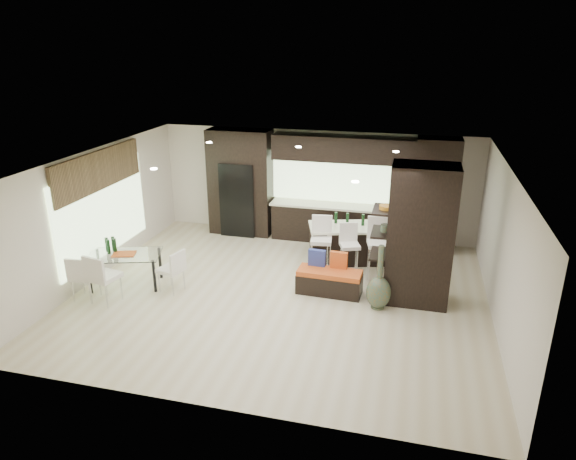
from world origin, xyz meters
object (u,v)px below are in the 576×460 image
(stool_mid, at_px, (349,254))
(bench, at_px, (329,282))
(chair_near, at_px, (105,280))
(stool_right, at_px, (378,254))
(dining_table, at_px, (126,270))
(floor_vase, at_px, (380,277))
(chair_end, at_px, (171,272))
(chair_far, at_px, (85,279))
(kitchen_island, at_px, (354,243))
(stool_left, at_px, (321,250))

(stool_mid, xyz_separation_m, bench, (-0.25, -1.02, -0.20))
(chair_near, bearing_deg, stool_mid, 40.38)
(stool_right, xyz_separation_m, dining_table, (-4.99, -1.66, -0.18))
(bench, xyz_separation_m, chair_near, (-4.12, -1.41, 0.22))
(floor_vase, height_order, dining_table, floor_vase)
(chair_near, distance_m, chair_end, 1.26)
(stool_right, xyz_separation_m, chair_far, (-5.43, -2.37, -0.10))
(stool_mid, bearing_deg, chair_far, -173.94)
(bench, bearing_deg, floor_vase, -17.59)
(chair_near, bearing_deg, floor_vase, 22.92)
(kitchen_island, relative_size, stool_left, 2.02)
(kitchen_island, bearing_deg, stool_right, -67.50)
(chair_far, bearing_deg, chair_near, -6.75)
(stool_right, relative_size, dining_table, 0.74)
(dining_table, bearing_deg, stool_right, 1.13)
(dining_table, relative_size, chair_near, 1.53)
(stool_mid, distance_m, chair_end, 3.75)
(chair_end, bearing_deg, floor_vase, -71.31)
(stool_left, bearing_deg, bench, -77.01)
(stool_right, bearing_deg, bench, -143.75)
(stool_left, bearing_deg, stool_mid, -5.15)
(kitchen_island, bearing_deg, bench, -114.57)
(stool_mid, xyz_separation_m, dining_table, (-4.37, -1.69, -0.10))
(kitchen_island, xyz_separation_m, stool_mid, (0.00, -0.73, 0.03))
(kitchen_island, relative_size, floor_vase, 1.58)
(dining_table, xyz_separation_m, chair_near, (0.00, -0.74, 0.12))
(chair_near, bearing_deg, bench, 30.26)
(stool_left, distance_m, bench, 1.09)
(stool_mid, xyz_separation_m, chair_far, (-4.82, -2.41, -0.02))
(chair_end, bearing_deg, chair_near, 140.19)
(stool_mid, relative_size, floor_vase, 0.71)
(stool_mid, relative_size, stool_right, 0.85)
(floor_vase, bearing_deg, dining_table, -176.49)
(stool_mid, height_order, chair_far, stool_mid)
(chair_near, xyz_separation_m, chair_end, (1.02, 0.74, -0.06))
(stool_right, bearing_deg, floor_vase, -96.74)
(stool_left, relative_size, stool_mid, 1.11)
(bench, distance_m, floor_vase, 1.13)
(kitchen_island, relative_size, stool_right, 1.90)
(stool_mid, xyz_separation_m, chair_end, (-3.35, -1.69, -0.04))
(stool_mid, distance_m, bench, 1.07)
(floor_vase, xyz_separation_m, chair_far, (-5.56, -1.03, -0.21))
(stool_mid, distance_m, chair_far, 5.39)
(chair_end, bearing_deg, chair_far, 130.28)
(floor_vase, xyz_separation_m, dining_table, (-5.11, -0.31, -0.29))
(dining_table, bearing_deg, kitchen_island, 11.75)
(stool_left, distance_m, floor_vase, 1.93)
(stool_right, relative_size, chair_end, 1.30)
(bench, relative_size, chair_end, 1.57)
(chair_near, bearing_deg, chair_end, 47.20)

